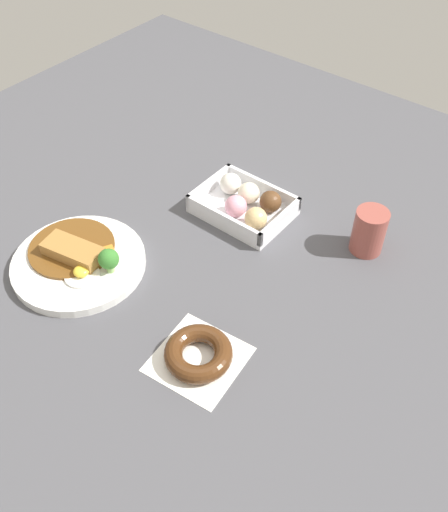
% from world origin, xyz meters
% --- Properties ---
extents(ground_plane, '(1.60, 1.60, 0.00)m').
position_xyz_m(ground_plane, '(0.00, 0.00, 0.00)').
color(ground_plane, '#4C4C51').
extents(curry_plate, '(0.25, 0.25, 0.07)m').
position_xyz_m(curry_plate, '(0.13, 0.15, 0.01)').
color(curry_plate, white).
rests_on(curry_plate, ground_plane).
extents(donut_box, '(0.19, 0.14, 0.06)m').
position_xyz_m(donut_box, '(-0.02, -0.17, 0.02)').
color(donut_box, white).
rests_on(donut_box, ground_plane).
extents(chocolate_ring_donut, '(0.15, 0.15, 0.03)m').
position_xyz_m(chocolate_ring_donut, '(-0.18, 0.17, 0.02)').
color(chocolate_ring_donut, white).
rests_on(chocolate_ring_donut, ground_plane).
extents(coffee_mug, '(0.06, 0.06, 0.09)m').
position_xyz_m(coffee_mug, '(-0.27, -0.23, 0.05)').
color(coffee_mug, '#9E4C42').
rests_on(coffee_mug, ground_plane).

